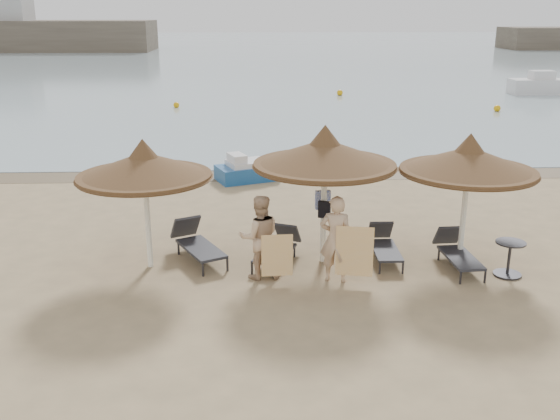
% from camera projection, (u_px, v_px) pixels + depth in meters
% --- Properties ---
extents(ground, '(160.00, 160.00, 0.00)m').
position_uv_depth(ground, '(303.00, 295.00, 12.30)').
color(ground, tan).
rests_on(ground, ground).
extents(sea, '(200.00, 140.00, 0.03)m').
position_uv_depth(sea, '(262.00, 49.00, 88.40)').
color(sea, '#84989F').
rests_on(sea, ground).
extents(wet_sand_strip, '(200.00, 1.60, 0.01)m').
position_uv_depth(wet_sand_strip, '(283.00, 175.00, 21.25)').
color(wet_sand_strip, brown).
rests_on(wet_sand_strip, ground).
extents(far_shore, '(150.00, 54.80, 12.00)m').
position_uv_depth(far_shore, '(77.00, 29.00, 84.54)').
color(far_shore, brown).
rests_on(far_shore, ground).
extents(palapa_left, '(2.86, 2.86, 2.84)m').
position_uv_depth(palapa_left, '(144.00, 166.00, 12.98)').
color(palapa_left, white).
rests_on(palapa_left, ground).
extents(palapa_center, '(3.10, 3.10, 3.08)m').
position_uv_depth(palapa_center, '(325.00, 154.00, 13.21)').
color(palapa_center, white).
rests_on(palapa_center, ground).
extents(palapa_right, '(2.93, 2.93, 2.91)m').
position_uv_depth(palapa_right, '(469.00, 161.00, 13.20)').
color(palapa_right, white).
rests_on(palapa_right, ground).
extents(lounger_far_left, '(1.42, 1.96, 0.85)m').
position_uv_depth(lounger_far_left, '(196.00, 242.00, 14.02)').
color(lounger_far_left, '#28282C').
rests_on(lounger_far_left, ground).
extents(lounger_near_left, '(1.17, 1.74, 0.74)m').
position_uv_depth(lounger_near_left, '(279.00, 247.00, 13.85)').
color(lounger_near_left, '#28282C').
rests_on(lounger_near_left, ground).
extents(lounger_near_right, '(0.57, 1.65, 0.73)m').
position_uv_depth(lounger_near_right, '(384.00, 244.00, 14.02)').
color(lounger_near_right, '#28282C').
rests_on(lounger_near_right, ground).
extents(lounger_far_right, '(0.68, 1.76, 0.77)m').
position_uv_depth(lounger_far_right, '(457.00, 251.00, 13.58)').
color(lounger_far_right, '#28282C').
rests_on(lounger_far_right, ground).
extents(side_table, '(0.62, 0.62, 0.75)m').
position_uv_depth(side_table, '(509.00, 260.00, 13.10)').
color(side_table, '#28282C').
rests_on(side_table, ground).
extents(person_left, '(1.03, 0.75, 2.07)m').
position_uv_depth(person_left, '(260.00, 231.00, 12.81)').
color(person_left, '#D2AD88').
rests_on(person_left, ground).
extents(person_right, '(1.10, 0.85, 2.12)m').
position_uv_depth(person_right, '(336.00, 232.00, 12.65)').
color(person_right, '#D2AD88').
rests_on(person_right, ground).
extents(towel_left, '(0.64, 0.06, 0.90)m').
position_uv_depth(towel_left, '(277.00, 256.00, 12.62)').
color(towel_left, orange).
rests_on(towel_left, ground).
extents(towel_right, '(0.75, 0.16, 1.06)m').
position_uv_depth(towel_right, '(354.00, 251.00, 12.52)').
color(towel_right, orange).
rests_on(towel_right, ground).
extents(bag_patterned, '(0.34, 0.16, 0.42)m').
position_uv_depth(bag_patterned, '(323.00, 200.00, 13.71)').
color(bag_patterned, white).
rests_on(bag_patterned, ground).
extents(bag_dark, '(0.28, 0.18, 0.37)m').
position_uv_depth(bag_dark, '(324.00, 210.00, 13.43)').
color(bag_dark, black).
rests_on(bag_dark, ground).
extents(pedal_boat, '(2.23, 1.79, 0.91)m').
position_uv_depth(pedal_boat, '(247.00, 170.00, 20.49)').
color(pedal_boat, '#1A4F8D').
rests_on(pedal_boat, ground).
extents(buoy_left, '(0.34, 0.34, 0.34)m').
position_uv_depth(buoy_left, '(176.00, 105.00, 35.67)').
color(buoy_left, '#EBA508').
rests_on(buoy_left, ground).
extents(buoy_mid, '(0.39, 0.39, 0.39)m').
position_uv_depth(buoy_mid, '(340.00, 93.00, 40.76)').
color(buoy_mid, '#EBA508').
rests_on(buoy_mid, ground).
extents(buoy_right, '(0.38, 0.38, 0.38)m').
position_uv_depth(buoy_right, '(497.00, 108.00, 34.32)').
color(buoy_right, '#EBA508').
rests_on(buoy_right, ground).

